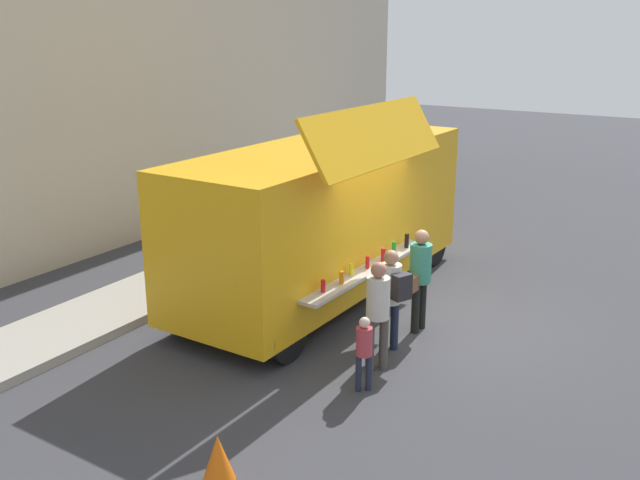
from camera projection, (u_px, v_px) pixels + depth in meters
name	position (u px, v px, depth m)	size (l,w,h in m)	color
ground_plane	(425.00, 324.00, 11.72)	(60.00, 60.00, 0.00)	#38383D
curb_strip	(49.00, 337.00, 11.06)	(28.00, 1.60, 0.15)	#9E998E
food_truck_main	(325.00, 215.00, 12.59)	(6.62, 2.86, 3.55)	#F1A815
traffic_cone_orange	(218.00, 458.00, 7.65)	(0.36, 0.36, 0.55)	orange
trash_bin	(333.00, 205.00, 17.45)	(0.60, 0.60, 0.91)	#2D6037
customer_front_ordering	(420.00, 272.00, 11.18)	(0.55, 0.34, 1.69)	black
customer_mid_with_backpack	(392.00, 291.00, 10.45)	(0.42, 0.52, 1.60)	#1C2438
customer_rear_waiting	(378.00, 306.00, 9.91)	(0.33, 0.33, 1.62)	#4A453E
child_near_queue	(364.00, 347.00, 9.42)	(0.22, 0.22, 1.07)	#1F2436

